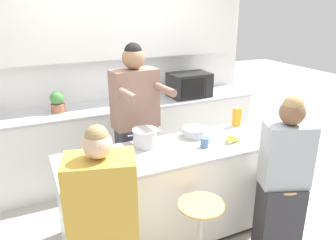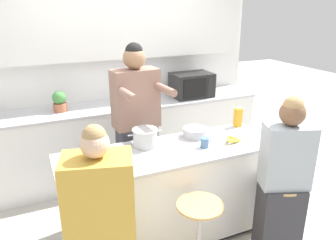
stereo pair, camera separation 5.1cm
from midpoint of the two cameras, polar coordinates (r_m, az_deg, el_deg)
name	(u,v)px [view 1 (the left image)]	position (r m, az deg, el deg)	size (l,w,h in m)	color
ground_plane	(171,235)	(3.32, 0.04, -19.39)	(16.00, 16.00, 0.00)	#B2ADA3
wall_back	(113,51)	(4.20, -9.94, 11.81)	(3.75, 0.22, 2.70)	white
back_counter	(124,139)	(4.20, -8.01, -3.29)	(3.48, 0.62, 0.94)	white
kitchen_island	(171,194)	(3.06, 0.04, -12.73)	(1.95, 0.65, 0.90)	black
bar_stool_center	(200,238)	(2.73, 5.04, -19.83)	(0.38, 0.38, 0.67)	tan
bar_stool_rightmost	(278,213)	(3.12, 18.11, -15.21)	(0.38, 0.38, 0.67)	tan
person_cooking	(136,134)	(3.24, -6.00, -2.44)	(0.48, 0.56, 1.76)	#383842
person_wrapped_blanket	(104,235)	(2.29, -11.67, -18.96)	(0.49, 0.39, 1.44)	gold
person_seated_near	(283,185)	(2.93, 18.85, -10.66)	(0.43, 0.37, 1.44)	#333338
cooking_pot	(145,138)	(2.88, -4.49, -3.12)	(0.31, 0.23, 0.16)	#B7BABC
fruit_bowl	(195,132)	(3.11, 4.21, -2.12)	(0.23, 0.23, 0.08)	#B7BABC
mixing_bowl_steel	(96,153)	(2.75, -12.87, -5.70)	(0.24, 0.24, 0.08)	white
coffee_cup_near	(205,142)	(2.89, 5.90, -3.91)	(0.11, 0.07, 0.09)	#4C7099
banana_bunch	(232,139)	(3.03, 10.59, -3.32)	(0.18, 0.13, 0.06)	yellow
juice_carton	(237,117)	(3.42, 11.45, 0.53)	(0.06, 0.06, 0.20)	gold
microwave	(189,85)	(4.31, 3.39, 6.16)	(0.52, 0.37, 0.31)	black
potted_plant	(57,102)	(3.88, -19.07, 3.00)	(0.15, 0.15, 0.24)	#A86042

